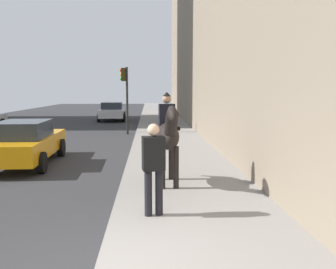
{
  "coord_description": "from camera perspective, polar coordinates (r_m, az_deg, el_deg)",
  "views": [
    {
      "loc": [
        -4.5,
        -0.72,
        2.43
      ],
      "look_at": [
        4.0,
        -1.16,
        1.4
      ],
      "focal_mm": 39.78,
      "sensor_mm": 36.0,
      "label": 1
    }
  ],
  "objects": [
    {
      "name": "mounted_horse_near",
      "position": [
        8.96,
        -0.09,
        0.04
      ],
      "size": [
        2.15,
        0.67,
        2.26
      ],
      "rotation": [
        0.0,
        0.0,
        3.21
      ],
      "color": "black",
      "rests_on": "sidewalk_slab"
    },
    {
      "name": "pedestrian_greeting",
      "position": [
        6.78,
        -2.23,
        -4.44
      ],
      "size": [
        0.32,
        0.44,
        1.7
      ],
      "rotation": [
        0.0,
        0.0,
        0.15
      ],
      "color": "black",
      "rests_on": "sidewalk_slab"
    },
    {
      "name": "car_near_lane",
      "position": [
        12.86,
        -21.01,
        -1.12
      ],
      "size": [
        4.62,
        1.98,
        1.44
      ],
      "rotation": [
        0.0,
        0.0,
        0.03
      ],
      "color": "orange",
      "rests_on": "ground"
    },
    {
      "name": "car_far_lane",
      "position": [
        29.73,
        -8.57,
        3.57
      ],
      "size": [
        4.65,
        2.18,
        1.44
      ],
      "rotation": [
        0.0,
        0.0,
        3.18
      ],
      "color": "#B7BABF",
      "rests_on": "ground"
    },
    {
      "name": "traffic_light_near_curb",
      "position": [
        20.32,
        -6.56,
        6.9
      ],
      "size": [
        0.2,
        0.44,
        3.63
      ],
      "color": "black",
      "rests_on": "ground"
    }
  ]
}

